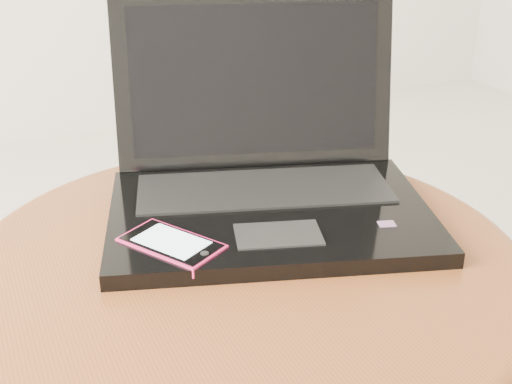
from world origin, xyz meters
name	(u,v)px	position (x,y,z in m)	size (l,w,h in m)	color
table	(245,329)	(0.01, 0.10, 0.40)	(0.65, 0.65, 0.52)	#58240F
laptop	(265,173)	(0.08, 0.19, 0.56)	(0.46, 0.42, 0.25)	black
phone_black	(177,242)	(-0.06, 0.14, 0.52)	(0.11, 0.13, 0.01)	black
phone_pink	(172,246)	(-0.08, 0.11, 0.53)	(0.11, 0.13, 0.01)	#DE2460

